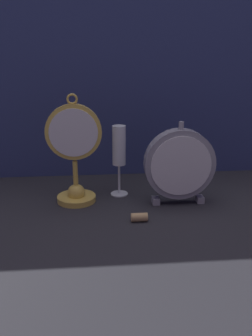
{
  "coord_description": "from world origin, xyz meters",
  "views": [
    {
      "loc": [
        -0.09,
        -0.9,
        0.43
      ],
      "look_at": [
        0.0,
        0.08,
        0.1
      ],
      "focal_mm": 40.0,
      "sensor_mm": 36.0,
      "label": 1
    }
  ],
  "objects_px": {
    "pocket_watch_on_stand": "(75,158)",
    "mantel_clock_silver": "(180,165)",
    "wine_cork": "(139,217)",
    "champagne_flute": "(119,151)"
  },
  "relations": [
    {
      "from": "pocket_watch_on_stand",
      "to": "mantel_clock_silver",
      "type": "height_order",
      "value": "pocket_watch_on_stand"
    },
    {
      "from": "mantel_clock_silver",
      "to": "wine_cork",
      "type": "distance_m",
      "value": 0.19
    },
    {
      "from": "pocket_watch_on_stand",
      "to": "champagne_flute",
      "type": "distance_m",
      "value": 0.13
    },
    {
      "from": "pocket_watch_on_stand",
      "to": "mantel_clock_silver",
      "type": "bearing_deg",
      "value": -7.85
    },
    {
      "from": "pocket_watch_on_stand",
      "to": "wine_cork",
      "type": "xyz_separation_m",
      "value": [
        0.16,
        -0.14,
        -0.12
      ]
    },
    {
      "from": "pocket_watch_on_stand",
      "to": "wine_cork",
      "type": "relative_size",
      "value": 7.28
    },
    {
      "from": "pocket_watch_on_stand",
      "to": "champagne_flute",
      "type": "relative_size",
      "value": 1.46
    },
    {
      "from": "pocket_watch_on_stand",
      "to": "mantel_clock_silver",
      "type": "relative_size",
      "value": 1.31
    },
    {
      "from": "champagne_flute",
      "to": "wine_cork",
      "type": "relative_size",
      "value": 4.97
    },
    {
      "from": "wine_cork",
      "to": "pocket_watch_on_stand",
      "type": "bearing_deg",
      "value": 138.59
    }
  ]
}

